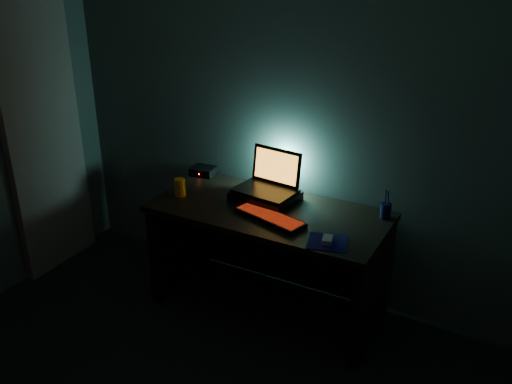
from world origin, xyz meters
TOP-DOWN VIEW (x-y plane):
  - room at (0.00, 0.00)m, footprint 3.50×4.00m
  - desk at (0.00, 1.67)m, footprint 1.50×0.70m
  - curtain at (-1.71, 1.42)m, footprint 0.06×0.65m
  - riser at (-0.08, 1.73)m, footprint 0.43×0.34m
  - laptop at (-0.08, 1.78)m, footprint 0.41×0.32m
  - keyboard at (0.07, 1.50)m, footprint 0.49×0.26m
  - mousepad at (0.48, 1.40)m, footprint 0.27×0.25m
  - mouse at (0.48, 1.40)m, footprint 0.08×0.10m
  - pen_cup at (0.68, 1.85)m, footprint 0.08×0.08m
  - juice_glass at (-0.61, 1.52)m, footprint 0.08×0.08m
  - router at (-0.68, 1.91)m, footprint 0.18×0.15m

SIDE VIEW (x-z plane):
  - desk at x=0.00m, z-range 0.12..0.87m
  - mousepad at x=0.48m, z-range 0.75..0.75m
  - keyboard at x=0.07m, z-range 0.75..0.78m
  - mouse at x=0.48m, z-range 0.75..0.78m
  - router at x=-0.68m, z-range 0.75..0.81m
  - riser at x=-0.08m, z-range 0.75..0.81m
  - pen_cup at x=0.68m, z-range 0.75..0.85m
  - juice_glass at x=-0.61m, z-range 0.75..0.87m
  - laptop at x=-0.08m, z-range 0.74..1.00m
  - curtain at x=-1.71m, z-range 0.00..2.30m
  - room at x=0.00m, z-range 0.00..2.50m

